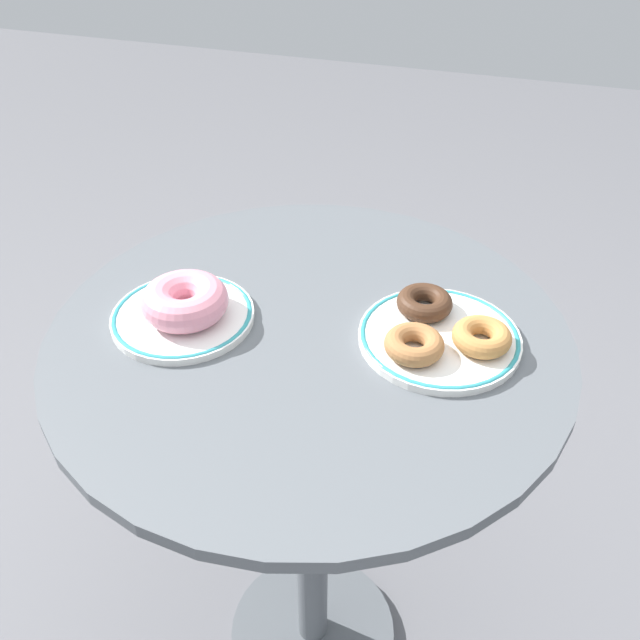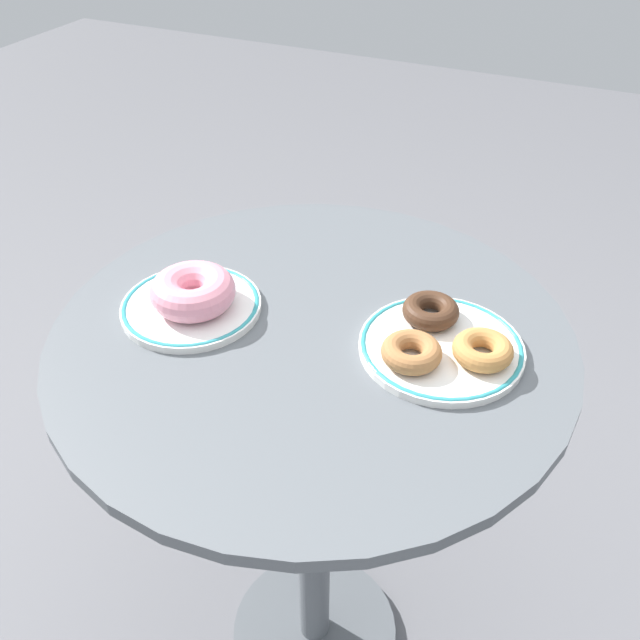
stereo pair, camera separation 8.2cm
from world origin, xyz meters
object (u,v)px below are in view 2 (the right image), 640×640
at_px(cafe_table, 313,445).
at_px(donut_old_fashioned, 483,350).
at_px(plate_left, 191,306).
at_px(donut_cinnamon, 411,352).
at_px(plate_right, 441,347).
at_px(donut_pink_frosted, 193,291).
at_px(donut_chocolate, 431,311).

bearing_deg(cafe_table, donut_old_fashioned, 5.50).
height_order(plate_left, donut_cinnamon, donut_cinnamon).
xyz_separation_m(cafe_table, donut_cinnamon, (0.14, -0.02, 0.24)).
xyz_separation_m(plate_left, plate_right, (0.33, 0.06, 0.00)).
bearing_deg(plate_right, donut_pink_frosted, -169.79).
xyz_separation_m(plate_right, donut_old_fashioned, (0.05, -0.01, 0.02)).
xyz_separation_m(cafe_table, plate_right, (0.16, 0.03, 0.23)).
relative_size(donut_chocolate, donut_cinnamon, 1.00).
height_order(cafe_table, plate_left, plate_left).
distance_m(cafe_table, donut_chocolate, 0.29).
height_order(plate_right, donut_cinnamon, donut_cinnamon).
relative_size(donut_pink_frosted, donut_chocolate, 1.54).
bearing_deg(donut_chocolate, cafe_table, -152.85).
distance_m(plate_left, plate_right, 0.33).
height_order(donut_pink_frosted, donut_old_fashioned, donut_pink_frosted).
distance_m(cafe_table, plate_left, 0.28).
relative_size(plate_left, donut_chocolate, 2.56).
height_order(cafe_table, donut_chocolate, donut_chocolate).
distance_m(cafe_table, donut_cinnamon, 0.28).
relative_size(cafe_table, donut_chocolate, 10.66).
xyz_separation_m(donut_old_fashioned, donut_cinnamon, (-0.08, -0.04, 0.00)).
bearing_deg(donut_pink_frosted, donut_cinnamon, 2.49).
relative_size(plate_left, donut_old_fashioned, 2.56).
height_order(cafe_table, plate_right, plate_right).
relative_size(donut_pink_frosted, donut_old_fashioned, 1.54).
distance_m(plate_right, donut_old_fashioned, 0.05).
height_order(plate_left, plate_right, same).
bearing_deg(donut_pink_frosted, donut_old_fashioned, 7.92).
height_order(plate_left, donut_old_fashioned, donut_old_fashioned).
xyz_separation_m(donut_pink_frosted, donut_cinnamon, (0.29, 0.01, -0.01)).
distance_m(donut_old_fashioned, donut_cinnamon, 0.08).
bearing_deg(plate_right, donut_old_fashioned, -6.80).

